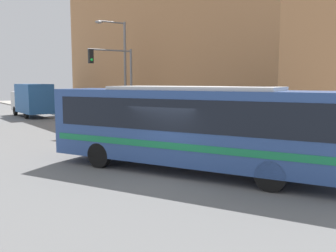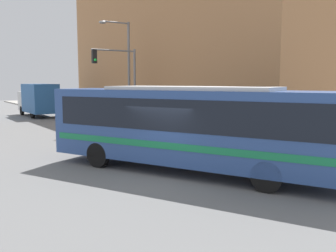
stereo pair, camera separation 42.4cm
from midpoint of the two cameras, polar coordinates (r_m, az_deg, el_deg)
name	(u,v)px [view 2 (the right image)]	position (r m, az deg, el deg)	size (l,w,h in m)	color
ground_plane	(173,175)	(13.81, 1.59, -7.43)	(120.00, 120.00, 0.00)	slate
sidewalk	(97,119)	(33.87, -10.35, 1.12)	(2.46, 70.00, 0.16)	#A8A399
building_facade	(173,50)	(30.92, 1.16, 11.54)	(6.00, 26.61, 11.84)	#B27A4C
city_bus	(191,123)	(13.86, 4.40, 0.41)	(7.17, 11.43, 3.21)	#2D4C8C
delivery_truck	(38,99)	(38.11, -18.91, 3.93)	(2.28, 6.80, 3.13)	#265999
fire_hydrant	(190,133)	(21.17, 3.88, -1.00)	(0.26, 0.35, 0.72)	red
traffic_light_pole	(121,74)	(26.00, -6.77, 7.88)	(3.28, 0.35, 5.45)	slate
parking_meter	(151,118)	(24.49, -2.08, 1.22)	(0.14, 0.14, 1.24)	slate
street_lamp	(125,65)	(27.36, -6.07, 9.18)	(2.36, 0.28, 7.42)	slate
pedestrian_near_corner	(147,116)	(26.07, -2.70, 1.58)	(0.34, 0.34, 1.67)	#23283D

